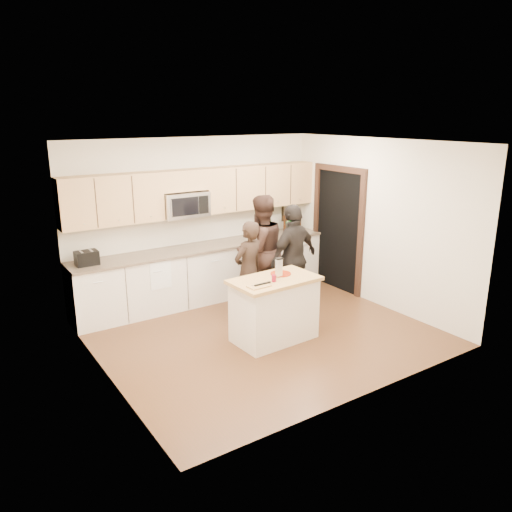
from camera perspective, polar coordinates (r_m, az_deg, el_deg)
floor at (r=7.31m, az=0.75°, el=-8.79°), size 4.50×4.50×0.00m
room_shell at (r=6.77m, az=0.81°, el=4.64°), size 4.52×4.02×2.71m
back_cabinetry at (r=8.49m, az=-5.70°, el=-1.87°), size 4.50×0.66×0.94m
upper_cabinetry at (r=8.32m, az=-6.23°, el=7.47°), size 4.50×0.33×0.75m
microwave at (r=8.16m, az=-8.21°, el=5.87°), size 0.76×0.41×0.40m
doorway at (r=8.94m, az=9.36°, el=3.48°), size 0.06×1.25×2.20m
framed_picture at (r=9.55m, az=3.72°, el=5.20°), size 0.30×0.03×0.38m
dish_towel at (r=7.84m, az=-11.24°, el=-1.08°), size 0.34×0.60×0.48m
island at (r=6.95m, az=2.10°, el=-6.06°), size 1.23×0.75×0.90m
red_plate at (r=6.97m, az=2.84°, el=-2.03°), size 0.29×0.29×0.02m
box_grater at (r=6.81m, az=2.63°, el=-1.24°), size 0.10×0.07×0.26m
drink_glass at (r=6.65m, az=2.06°, el=-2.56°), size 0.06×0.06×0.10m
cutting_board at (r=6.47m, az=0.35°, el=-3.46°), size 0.30×0.18×0.02m
tongs at (r=6.50m, az=0.76°, el=-3.20°), size 0.25×0.04×0.02m
knife at (r=6.50m, az=0.20°, el=-3.26°), size 0.19×0.03×0.01m
toaster at (r=7.63m, az=-18.79°, el=-0.22°), size 0.32×0.23×0.21m
bottle_cluster at (r=9.24m, az=3.66°, el=3.78°), size 0.78×0.33×0.38m
orchid at (r=9.27m, az=3.89°, el=4.21°), size 0.28×0.24×0.47m
woman_left at (r=7.60m, az=-0.86°, el=-1.63°), size 0.63×0.48×1.52m
woman_center at (r=8.15m, az=0.53°, el=0.67°), size 0.92×0.74×1.82m
woman_right at (r=7.92m, az=4.30°, el=-0.21°), size 1.07×0.63×1.72m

